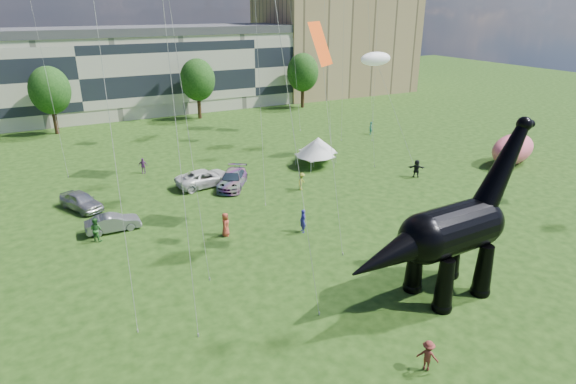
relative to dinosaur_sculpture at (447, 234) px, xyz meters
name	(u,v)px	position (x,y,z in m)	size (l,w,h in m)	color
ground	(363,322)	(-5.65, -0.08, -4.03)	(220.00, 220.00, 0.00)	#16330C
terrace_row	(76,78)	(-13.65, 61.92, 1.97)	(78.00, 11.00, 12.00)	beige
apartment_block	(335,33)	(34.35, 64.92, 6.97)	(28.00, 18.00, 22.00)	tan
tree_mid_left	(49,87)	(-17.65, 52.92, 2.26)	(5.20, 5.20, 9.44)	#382314
tree_mid_right	(197,76)	(2.35, 52.92, 2.26)	(5.20, 5.20, 9.44)	#382314
tree_far_right	(303,69)	(20.35, 52.92, 2.26)	(5.20, 5.20, 9.44)	#382314
dinosaur_sculpture	(447,234)	(0.00, 0.00, 0.00)	(13.03, 3.69, 10.67)	black
car_silver	(81,201)	(-17.59, 23.84, -3.26)	(1.82, 4.53, 1.54)	#AEADB2
car_grey	(113,223)	(-15.89, 18.24, -3.36)	(1.42, 4.06, 1.34)	gray
car_white	(205,178)	(-6.39, 24.41, -3.24)	(2.61, 5.66, 1.57)	white
car_dark	(233,179)	(-4.22, 22.86, -3.24)	(2.20, 5.41, 1.57)	#595960
gazebo_near	(315,149)	(5.93, 24.63, -2.06)	(4.26, 4.26, 2.81)	silver
gazebo_far	(318,145)	(7.15, 26.00, -2.11)	(4.04, 4.04, 2.73)	white
inflatable_pink	(513,149)	(25.40, 15.38, -2.38)	(6.61, 3.30, 3.30)	#FF6380
visitors	(296,198)	(-1.27, 15.61, -3.16)	(37.69, 38.40, 1.84)	olive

